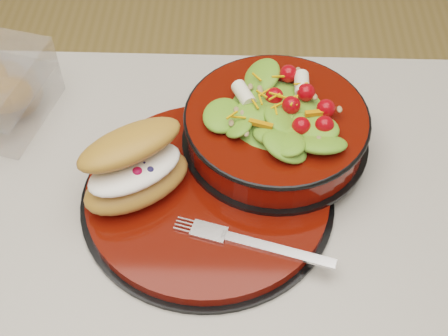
{
  "coord_description": "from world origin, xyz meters",
  "views": [
    {
      "loc": [
        -0.04,
        -0.39,
        1.53
      ],
      "look_at": [
        -0.06,
        0.11,
        0.94
      ],
      "focal_mm": 50.0,
      "sensor_mm": 36.0,
      "label": 1
    }
  ],
  "objects_px": {
    "salad_bowl": "(276,122)",
    "fork": "(257,244)",
    "croissant": "(136,167)",
    "dinner_plate": "(208,196)"
  },
  "relations": [
    {
      "from": "salad_bowl",
      "to": "fork",
      "type": "distance_m",
      "value": 0.17
    },
    {
      "from": "dinner_plate",
      "to": "croissant",
      "type": "xyz_separation_m",
      "value": [
        -0.09,
        0.0,
        0.05
      ]
    },
    {
      "from": "salad_bowl",
      "to": "fork",
      "type": "bearing_deg",
      "value": -98.28
    },
    {
      "from": "dinner_plate",
      "to": "croissant",
      "type": "height_order",
      "value": "croissant"
    },
    {
      "from": "dinner_plate",
      "to": "fork",
      "type": "bearing_deg",
      "value": -52.1
    },
    {
      "from": "croissant",
      "to": "fork",
      "type": "bearing_deg",
      "value": -63.86
    },
    {
      "from": "croissant",
      "to": "salad_bowl",
      "type": "bearing_deg",
      "value": -9.03
    },
    {
      "from": "fork",
      "to": "salad_bowl",
      "type": "bearing_deg",
      "value": 7.3
    },
    {
      "from": "dinner_plate",
      "to": "salad_bowl",
      "type": "bearing_deg",
      "value": 45.62
    },
    {
      "from": "dinner_plate",
      "to": "salad_bowl",
      "type": "relative_size",
      "value": 1.3
    }
  ]
}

